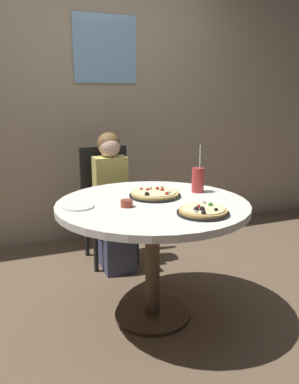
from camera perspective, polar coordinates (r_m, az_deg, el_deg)
name	(u,v)px	position (r m, az deg, el deg)	size (l,w,h in m)	color
ground_plane	(152,315)	(2.63, 0.42, -17.40)	(8.00, 8.00, 0.00)	brown
wall_with_window	(86,85)	(3.80, -9.15, 15.05)	(5.20, 0.14, 2.90)	tan
dining_table	(153,219)	(2.36, 0.45, -3.93)	(1.15, 1.15, 0.75)	silver
chair_wooden	(107,197)	(3.31, -6.16, -0.78)	(0.41, 0.41, 0.95)	black
diner_child	(113,208)	(3.16, -5.28, -2.39)	(0.26, 0.41, 1.08)	#3F4766
pizza_veggie	(155,194)	(2.45, 0.81, -0.28)	(0.32, 0.32, 0.05)	black
pizza_cheese	(203,211)	(2.11, 7.79, -2.76)	(0.28, 0.28, 0.05)	black
soda_cup	(198,180)	(2.57, 7.04, 1.77)	(0.08, 0.08, 0.31)	#B73333
sauce_bowl	(127,203)	(2.23, -3.34, -1.67)	(0.07, 0.07, 0.04)	brown
plate_small	(78,206)	(2.26, -10.33, -2.08)	(0.18, 0.18, 0.01)	white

